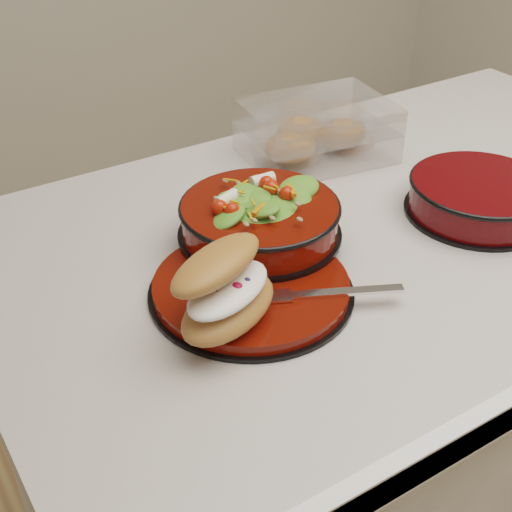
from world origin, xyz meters
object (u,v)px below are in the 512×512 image
island_counter (366,420)px  dinner_plate (252,288)px  pastry_box (316,132)px  extra_bowl (479,196)px  salad_bowl (260,213)px  fork (324,293)px  croissant (225,289)px

island_counter → dinner_plate: size_ratio=4.74×
pastry_box → extra_bowl: pastry_box is taller
island_counter → salad_bowl: 0.55m
fork → extra_bowl: size_ratio=0.80×
fork → extra_bowl: (0.33, 0.06, 0.01)m
salad_bowl → extra_bowl: 0.34m
island_counter → extra_bowl: extra_bowl is taller
salad_bowl → croissant: (-0.13, -0.13, 0.01)m
salad_bowl → fork: bearing=-92.2°
dinner_plate → fork: size_ratio=1.51×
salad_bowl → pastry_box: bearing=39.3°
island_counter → salad_bowl: size_ratio=5.47×
island_counter → salad_bowl: (-0.22, 0.03, 0.50)m
island_counter → extra_bowl: bearing=-31.6°
salad_bowl → pastry_box: salad_bowl is taller
extra_bowl → dinner_plate: bearing=178.6°
croissant → extra_bowl: size_ratio=0.78×
dinner_plate → fork: (0.06, -0.07, 0.01)m
extra_bowl → island_counter: bearing=148.4°
salad_bowl → croissant: salad_bowl is taller
island_counter → salad_bowl: bearing=172.6°
dinner_plate → salad_bowl: salad_bowl is taller
dinner_plate → pastry_box: size_ratio=1.00×
croissant → fork: size_ratio=0.97×
island_counter → croissant: 0.63m
croissant → pastry_box: croissant is taller
island_counter → dinner_plate: 0.54m
island_counter → fork: (-0.22, -0.13, 0.47)m
pastry_box → croissant: bearing=-130.1°
island_counter → dinner_plate: bearing=-168.5°
fork → extra_bowl: bearing=-53.6°
croissant → extra_bowl: (0.46, 0.04, -0.03)m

